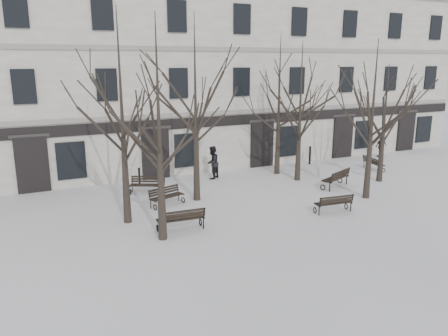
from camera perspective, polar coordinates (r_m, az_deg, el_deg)
ground at (r=20.04m, az=7.48°, el=-5.61°), size 100.00×100.00×0.00m
building at (r=30.64m, az=-5.50°, el=11.67°), size 40.40×10.20×11.40m
tree_0 at (r=17.88m, az=-13.34°, el=9.61°), size 6.08×6.08×8.68m
tree_1 at (r=15.80m, az=-8.60°, el=8.38°), size 5.79×5.79×8.27m
tree_2 at (r=22.01m, az=18.95°, el=8.26°), size 5.35×5.35×7.64m
tree_3 at (r=25.55m, az=20.31°, el=7.17°), size 4.54×4.54×6.48m
tree_4 at (r=20.50m, az=-3.78°, el=10.60°), size 6.14×6.14×8.78m
tree_5 at (r=24.54m, az=9.98°, el=9.32°), size 5.37×5.37×7.67m
tree_6 at (r=25.81m, az=7.24°, el=10.25°), size 5.68×5.68×8.11m
bench_0 at (r=20.71m, az=-7.55°, el=-3.61°), size 1.79×1.12×0.86m
bench_1 at (r=17.56m, az=-5.65°, el=-6.59°), size 1.94×0.81×0.96m
bench_2 at (r=20.14m, az=14.18°, el=-4.42°), size 1.77×0.81×0.86m
bench_3 at (r=22.70m, az=-9.96°, el=-2.10°), size 1.83×1.36×0.89m
bench_4 at (r=24.13m, az=14.49°, el=-1.24°), size 2.08×1.42×1.00m
bench_5 at (r=28.81m, az=18.89°, el=0.66°), size 0.78×1.67×0.81m
bollard_a at (r=24.33m, az=-11.01°, el=-0.97°), size 0.13×0.13×0.98m
bollard_b at (r=29.22m, az=11.16°, el=1.74°), size 0.16×0.16×1.21m
pedestrian_b at (r=25.29m, az=-1.53°, el=-1.39°), size 1.18×1.14×1.91m
pedestrian_c at (r=32.96m, az=19.71°, el=1.39°), size 0.92×0.41×1.55m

